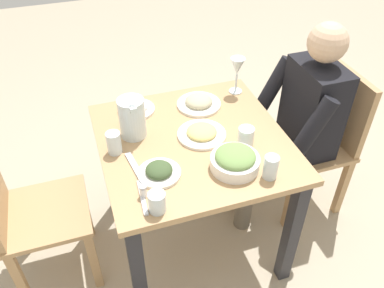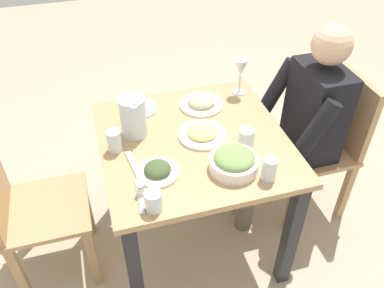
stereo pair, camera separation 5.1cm
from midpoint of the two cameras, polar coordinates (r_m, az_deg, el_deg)
ground_plane at (r=2.36m, az=-0.52°, el=-13.15°), size 8.00×8.00×0.00m
dining_table at (r=1.92m, az=-0.63°, el=-2.36°), size 0.84×0.84×0.73m
chair_near at (r=2.36m, az=17.52°, el=1.20°), size 0.40×0.40×0.85m
chair_far at (r=2.02m, az=-23.51°, el=-8.52°), size 0.40×0.40×0.85m
diner_near at (r=2.17m, az=13.78°, el=3.17°), size 0.48×0.53×1.15m
water_pitcher at (r=1.82m, az=-9.29°, el=3.69°), size 0.16×0.12×0.19m
salad_bowl at (r=1.67m, az=5.26°, el=-2.29°), size 0.21×0.21×0.09m
plate_beans at (r=2.04m, az=0.26°, el=5.92°), size 0.22×0.22×0.05m
plate_yoghurt at (r=2.02m, az=-8.64°, el=5.09°), size 0.18×0.18×0.05m
plate_dolmas at (r=1.65m, az=-5.57°, el=-3.89°), size 0.18×0.18×0.05m
plate_fries at (r=1.84m, az=0.59°, el=1.58°), size 0.22×0.22×0.04m
water_glass_near_right at (r=1.64m, az=10.24°, el=-3.25°), size 0.06×0.06×0.10m
water_glass_near_left at (r=1.79m, az=6.84°, el=1.07°), size 0.07×0.07×0.09m
water_glass_center at (r=1.50m, az=-5.96°, el=-8.21°), size 0.07×0.07×0.09m
water_glass_by_pitcher at (r=1.77m, az=-11.82°, el=0.15°), size 0.06×0.06×0.10m
wine_glass at (r=2.10m, az=5.74°, el=10.68°), size 0.08×0.08×0.20m
salt_shaker at (r=1.57m, az=-7.86°, el=-6.64°), size 0.03×0.03×0.05m
fork_near at (r=1.71m, az=-9.06°, el=-2.99°), size 0.17×0.05×0.01m
knife_near at (r=1.58m, az=-7.97°, el=-7.52°), size 0.19×0.03×0.01m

